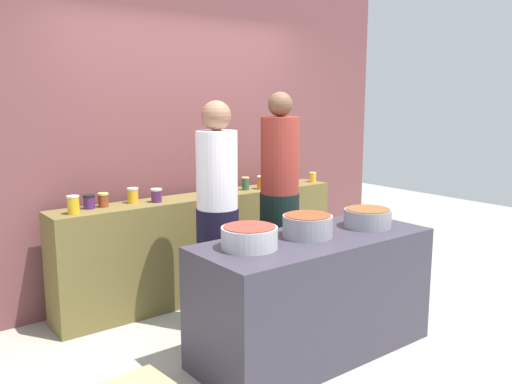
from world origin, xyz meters
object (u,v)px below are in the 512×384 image
cooking_pot_center (307,226)px  preserve_jar_9 (268,181)px  preserve_jar_3 (133,195)px  preserve_jar_10 (288,179)px  cooking_pot_left (249,237)px  preserve_jar_6 (230,184)px  preserve_jar_0 (73,205)px  preserve_jar_12 (313,177)px  preserve_jar_5 (215,187)px  preserve_jar_11 (293,177)px  preserve_jar_1 (89,202)px  preserve_jar_8 (261,182)px  cook_with_tongs (218,227)px  cook_in_cap (279,213)px  preserve_jar_2 (103,200)px  preserve_jar_4 (156,195)px  preserve_jar_7 (245,183)px  cooking_pot_right (368,218)px

cooking_pot_center → preserve_jar_9: bearing=61.3°
preserve_jar_3 → preserve_jar_10: preserve_jar_10 is taller
cooking_pot_left → cooking_pot_center: (0.48, -0.02, 0.01)m
preserve_jar_6 → cooking_pot_left: 1.64m
preserve_jar_0 → preserve_jar_12: bearing=0.4°
preserve_jar_5 → preserve_jar_11: 0.96m
preserve_jar_1 → preserve_jar_5: 1.10m
preserve_jar_8 → cook_with_tongs: 1.09m
preserve_jar_0 → cook_in_cap: bearing=-22.8°
preserve_jar_2 → cook_in_cap: (1.19, -0.73, -0.14)m
cooking_pot_center → preserve_jar_4: bearing=108.6°
preserve_jar_4 → preserve_jar_6: 0.80m
preserve_jar_6 → preserve_jar_5: bearing=-156.5°
preserve_jar_0 → preserve_jar_6: size_ratio=1.15×
preserve_jar_1 → preserve_jar_7: (1.46, -0.06, 0.01)m
preserve_jar_8 → preserve_jar_11: size_ratio=0.95×
preserve_jar_12 → preserve_jar_2: bearing=177.5°
preserve_jar_8 → preserve_jar_9: preserve_jar_9 is taller
preserve_jar_4 → preserve_jar_6: (0.80, 0.10, 0.00)m
preserve_jar_0 → cooking_pot_center: size_ratio=0.40×
preserve_jar_2 → preserve_jar_8: bearing=-4.1°
preserve_jar_11 → cooking_pot_right: preserve_jar_11 is taller
preserve_jar_0 → cooking_pot_right: bearing=-38.9°
cooking_pot_right → cook_in_cap: 0.78m
preserve_jar_10 → preserve_jar_5: bearing=177.6°
cook_with_tongs → preserve_jar_0: bearing=145.8°
preserve_jar_10 → cook_with_tongs: bearing=-154.0°
preserve_jar_11 → cook_in_cap: size_ratio=0.07×
preserve_jar_7 → preserve_jar_8: preserve_jar_8 is taller
preserve_jar_3 → cook_in_cap: (0.94, -0.73, -0.15)m
preserve_jar_6 → cooking_pot_right: (0.19, -1.49, -0.08)m
preserve_jar_6 → preserve_jar_3: bearing=-179.2°
preserve_jar_1 → preserve_jar_2: bearing=-2.0°
preserve_jar_1 → cook_in_cap: size_ratio=0.06×
preserve_jar_7 → cooking_pot_left: size_ratio=0.34×
preserve_jar_2 → cook_in_cap: cook_in_cap is taller
preserve_jar_9 → cook_in_cap: (-0.42, -0.67, -0.15)m
cook_in_cap → cooking_pot_center: bearing=-115.4°
preserve_jar_8 → preserve_jar_11: preserve_jar_11 is taller
cook_in_cap → cook_with_tongs: bearing=178.0°
preserve_jar_0 → preserve_jar_8: preserve_jar_0 is taller
preserve_jar_3 → cooking_pot_center: bearing=-66.5°
preserve_jar_6 → cooking_pot_center: bearing=-103.8°
preserve_jar_9 → cook_with_tongs: 1.21m
preserve_jar_6 → preserve_jar_11: (0.72, -0.07, 0.01)m
preserve_jar_3 → cooking_pot_left: 1.41m
preserve_jar_7 → preserve_jar_10: (0.47, -0.06, 0.01)m
preserve_jar_9 → preserve_jar_11: bearing=1.7°
preserve_jar_2 → preserve_jar_10: bearing=-3.6°
preserve_jar_0 → preserve_jar_4: (0.69, 0.04, -0.01)m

